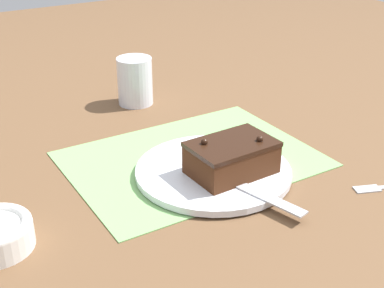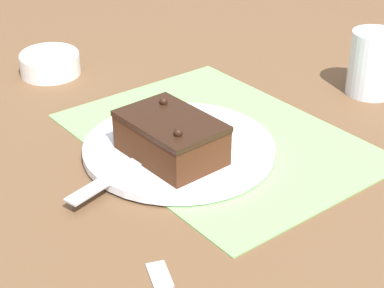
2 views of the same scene
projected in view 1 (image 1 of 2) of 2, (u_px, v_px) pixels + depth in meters
The scene contains 6 objects.
ground_plane at pixel (192, 160), 1.03m from camera, with size 3.00×3.00×0.00m, color brown.
placemat_woven at pixel (192, 159), 1.02m from camera, with size 0.46×0.34×0.00m, color #7AB266.
cake_plate at pixel (213, 171), 0.96m from camera, with size 0.28×0.28×0.01m.
chocolate_cake at pixel (232, 157), 0.94m from camera, with size 0.15×0.10×0.07m.
serving_knife at pixel (223, 175), 0.93m from camera, with size 0.08×0.25×0.01m.
drinking_glass at pixel (135, 81), 1.26m from camera, with size 0.08×0.08×0.11m.
Camera 1 is at (-0.47, -0.77, 0.48)m, focal length 50.00 mm.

